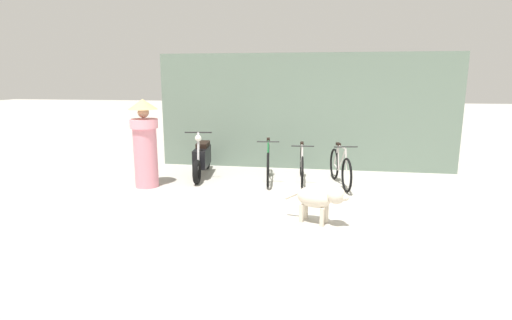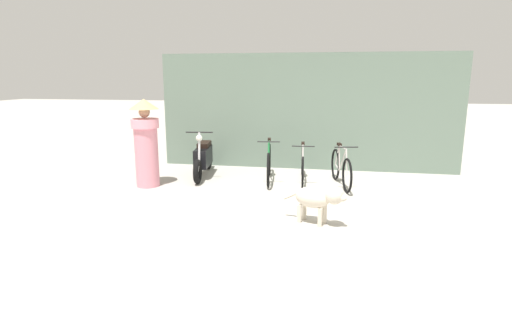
{
  "view_description": "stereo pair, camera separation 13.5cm",
  "coord_description": "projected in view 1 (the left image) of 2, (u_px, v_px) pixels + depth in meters",
  "views": [
    {
      "loc": [
        0.37,
        -6.17,
        2.21
      ],
      "look_at": [
        -0.81,
        1.19,
        0.65
      ],
      "focal_mm": 28.0,
      "sensor_mm": 36.0,
      "label": 1
    },
    {
      "loc": [
        0.5,
        -6.15,
        2.21
      ],
      "look_at": [
        -0.81,
        1.19,
        0.65
      ],
      "focal_mm": 28.0,
      "sensor_mm": 36.0,
      "label": 2
    }
  ],
  "objects": [
    {
      "name": "ground_plane",
      "position": [
        294.0,
        215.0,
        6.48
      ],
      "size": [
        60.0,
        60.0,
        0.0
      ],
      "primitive_type": "plane",
      "color": "#ADA89E"
    },
    {
      "name": "bicycle_2",
      "position": [
        340.0,
        168.0,
        8.22
      ],
      "size": [
        0.49,
        1.68,
        0.88
      ],
      "rotation": [
        0.0,
        0.0,
        -1.37
      ],
      "color": "black",
      "rests_on": "ground"
    },
    {
      "name": "shop_wall_back",
      "position": [
        304.0,
        112.0,
        9.59
      ],
      "size": [
        7.11,
        0.2,
        2.76
      ],
      "color": "slate",
      "rests_on": "ground"
    },
    {
      "name": "motorcycle",
      "position": [
        202.0,
        158.0,
        8.97
      ],
      "size": [
        0.58,
        1.9,
        1.06
      ],
      "rotation": [
        0.0,
        0.0,
        -1.44
      ],
      "color": "black",
      "rests_on": "ground"
    },
    {
      "name": "bicycle_1",
      "position": [
        302.0,
        165.0,
        8.58
      ],
      "size": [
        0.46,
        1.73,
        0.84
      ],
      "rotation": [
        0.0,
        0.0,
        -1.5
      ],
      "color": "black",
      "rests_on": "ground"
    },
    {
      "name": "bicycle_0",
      "position": [
        268.0,
        163.0,
        8.62
      ],
      "size": [
        0.46,
        1.8,
        0.92
      ],
      "rotation": [
        0.0,
        0.0,
        -1.45
      ],
      "color": "black",
      "rests_on": "ground"
    },
    {
      "name": "person_in_robes",
      "position": [
        145.0,
        141.0,
        8.01
      ],
      "size": [
        0.7,
        0.7,
        1.78
      ],
      "rotation": [
        0.0,
        0.0,
        3.4
      ],
      "color": "pink",
      "rests_on": "ground"
    },
    {
      "name": "stray_dog",
      "position": [
        320.0,
        198.0,
        6.04
      ],
      "size": [
        0.99,
        0.56,
        0.63
      ],
      "rotation": [
        0.0,
        0.0,
        5.9
      ],
      "color": "beige",
      "rests_on": "ground"
    }
  ]
}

